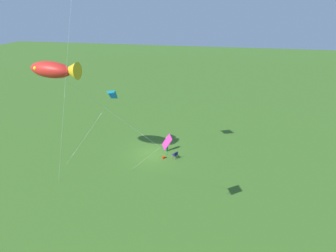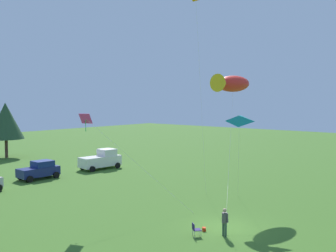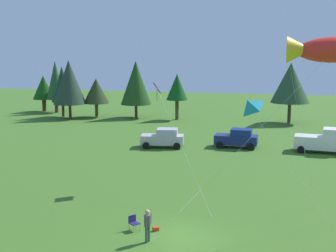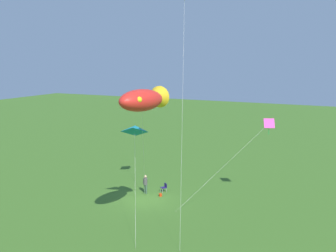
{
  "view_description": "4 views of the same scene",
  "coord_description": "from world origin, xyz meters",
  "px_view_note": "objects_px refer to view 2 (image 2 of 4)",
  "views": [
    {
      "loc": [
        -6.56,
        23.65,
        14.79
      ],
      "look_at": [
        -2.36,
        2.76,
        4.81
      ],
      "focal_mm": 28.0,
      "sensor_mm": 36.0,
      "label": 1
    },
    {
      "loc": [
        -21.84,
        -13.26,
        8.39
      ],
      "look_at": [
        -2.88,
        2.46,
        6.71
      ],
      "focal_mm": 42.0,
      "sensor_mm": 36.0,
      "label": 2
    },
    {
      "loc": [
        4.57,
        -22.66,
        9.8
      ],
      "look_at": [
        -1.37,
        3.08,
        5.38
      ],
      "focal_mm": 50.0,
      "sensor_mm": 36.0,
      "label": 3
    },
    {
      "loc": [
        28.75,
        15.82,
        12.29
      ],
      "look_at": [
        -0.46,
        1.88,
        6.68
      ],
      "focal_mm": 42.0,
      "sensor_mm": 36.0,
      "label": 4
    }
  ],
  "objects_px": {
    "person_kite_flyer": "(225,220)",
    "kite_diamond_rainbow": "(89,122)",
    "folding_chair": "(195,229)",
    "kite_delta_teal": "(239,119)",
    "backpack_on_grass": "(204,229)",
    "truck_white_pickup": "(101,160)",
    "car_navy_hatch": "(39,170)",
    "kite_large_fish": "(231,84)"
  },
  "relations": [
    {
      "from": "person_kite_flyer",
      "to": "kite_diamond_rainbow",
      "type": "height_order",
      "value": "kite_diamond_rainbow"
    },
    {
      "from": "folding_chair",
      "to": "kite_delta_teal",
      "type": "distance_m",
      "value": 8.75
    },
    {
      "from": "person_kite_flyer",
      "to": "backpack_on_grass",
      "type": "relative_size",
      "value": 5.44
    },
    {
      "from": "truck_white_pickup",
      "to": "kite_diamond_rainbow",
      "type": "xyz_separation_m",
      "value": [
        -12.72,
        -13.51,
        5.65
      ]
    },
    {
      "from": "backpack_on_grass",
      "to": "truck_white_pickup",
      "type": "xyz_separation_m",
      "value": [
        10.67,
        22.3,
        0.99
      ]
    },
    {
      "from": "kite_delta_teal",
      "to": "kite_diamond_rainbow",
      "type": "bearing_deg",
      "value": 128.24
    },
    {
      "from": "truck_white_pickup",
      "to": "kite_delta_teal",
      "type": "relative_size",
      "value": 0.7
    },
    {
      "from": "folding_chair",
      "to": "truck_white_pickup",
      "type": "relative_size",
      "value": 0.16
    },
    {
      "from": "backpack_on_grass",
      "to": "truck_white_pickup",
      "type": "relative_size",
      "value": 0.06
    },
    {
      "from": "kite_diamond_rainbow",
      "to": "backpack_on_grass",
      "type": "bearing_deg",
      "value": -76.86
    },
    {
      "from": "person_kite_flyer",
      "to": "truck_white_pickup",
      "type": "xyz_separation_m",
      "value": [
        10.7,
        23.84,
        0.08
      ]
    },
    {
      "from": "folding_chair",
      "to": "truck_white_pickup",
      "type": "height_order",
      "value": "truck_white_pickup"
    },
    {
      "from": "folding_chair",
      "to": "kite_diamond_rainbow",
      "type": "relative_size",
      "value": 0.11
    },
    {
      "from": "car_navy_hatch",
      "to": "kite_delta_teal",
      "type": "xyz_separation_m",
      "value": [
        2.18,
        -22.49,
        5.99
      ]
    },
    {
      "from": "car_navy_hatch",
      "to": "kite_large_fish",
      "type": "height_order",
      "value": "kite_large_fish"
    },
    {
      "from": "folding_chair",
      "to": "kite_diamond_rainbow",
      "type": "height_order",
      "value": "kite_diamond_rainbow"
    },
    {
      "from": "kite_large_fish",
      "to": "truck_white_pickup",
      "type": "bearing_deg",
      "value": 83.81
    },
    {
      "from": "kite_large_fish",
      "to": "kite_diamond_rainbow",
      "type": "bearing_deg",
      "value": 152.6
    },
    {
      "from": "kite_large_fish",
      "to": "car_navy_hatch",
      "type": "bearing_deg",
      "value": 107.4
    },
    {
      "from": "folding_chair",
      "to": "backpack_on_grass",
      "type": "xyz_separation_m",
      "value": [
        1.2,
        0.18,
        -0.38
      ]
    },
    {
      "from": "kite_diamond_rainbow",
      "to": "folding_chair",
      "type": "bearing_deg",
      "value": -84.58
    },
    {
      "from": "backpack_on_grass",
      "to": "kite_delta_teal",
      "type": "xyz_separation_m",
      "value": [
        4.7,
        0.23,
        6.83
      ]
    },
    {
      "from": "person_kite_flyer",
      "to": "car_navy_hatch",
      "type": "relative_size",
      "value": 0.41
    },
    {
      "from": "car_navy_hatch",
      "to": "truck_white_pickup",
      "type": "height_order",
      "value": "truck_white_pickup"
    },
    {
      "from": "kite_diamond_rainbow",
      "to": "person_kite_flyer",
      "type": "bearing_deg",
      "value": -78.93
    },
    {
      "from": "backpack_on_grass",
      "to": "kite_large_fish",
      "type": "xyz_separation_m",
      "value": [
        8.61,
        3.26,
        9.6
      ]
    },
    {
      "from": "car_navy_hatch",
      "to": "kite_diamond_rainbow",
      "type": "xyz_separation_m",
      "value": [
        -4.57,
        -13.92,
        5.8
      ]
    },
    {
      "from": "folding_chair",
      "to": "person_kite_flyer",
      "type": "bearing_deg",
      "value": -10.99
    },
    {
      "from": "backpack_on_grass",
      "to": "kite_delta_teal",
      "type": "bearing_deg",
      "value": 2.75
    },
    {
      "from": "backpack_on_grass",
      "to": "kite_delta_teal",
      "type": "relative_size",
      "value": 0.04
    },
    {
      "from": "car_navy_hatch",
      "to": "kite_large_fish",
      "type": "distance_m",
      "value": 22.19
    },
    {
      "from": "folding_chair",
      "to": "truck_white_pickup",
      "type": "bearing_deg",
      "value": 100.48
    },
    {
      "from": "backpack_on_grass",
      "to": "kite_large_fish",
      "type": "relative_size",
      "value": 0.03
    },
    {
      "from": "kite_diamond_rainbow",
      "to": "kite_delta_teal",
      "type": "xyz_separation_m",
      "value": [
        6.75,
        -8.56,
        0.2
      ]
    },
    {
      "from": "person_kite_flyer",
      "to": "kite_delta_teal",
      "type": "xyz_separation_m",
      "value": [
        4.73,
        1.77,
        5.92
      ]
    },
    {
      "from": "folding_chair",
      "to": "car_navy_hatch",
      "type": "height_order",
      "value": "car_navy_hatch"
    },
    {
      "from": "backpack_on_grass",
      "to": "car_navy_hatch",
      "type": "distance_m",
      "value": 22.87
    },
    {
      "from": "car_navy_hatch",
      "to": "kite_diamond_rainbow",
      "type": "bearing_deg",
      "value": -106.1
    },
    {
      "from": "person_kite_flyer",
      "to": "backpack_on_grass",
      "type": "height_order",
      "value": "person_kite_flyer"
    },
    {
      "from": "person_kite_flyer",
      "to": "car_navy_hatch",
      "type": "distance_m",
      "value": 24.39
    },
    {
      "from": "kite_large_fish",
      "to": "kite_delta_teal",
      "type": "distance_m",
      "value": 5.67
    },
    {
      "from": "backpack_on_grass",
      "to": "kite_large_fish",
      "type": "height_order",
      "value": "kite_large_fish"
    }
  ]
}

